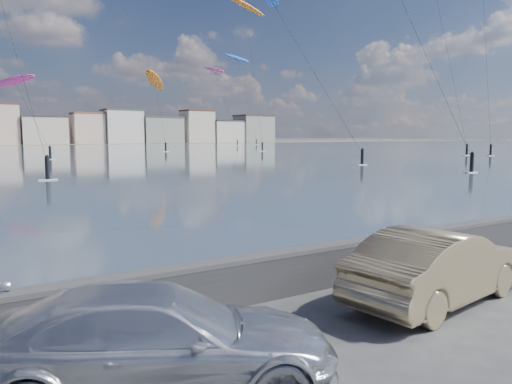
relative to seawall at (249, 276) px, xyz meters
The scene contains 9 objects.
ground 2.76m from the seawall, 90.00° to the right, with size 700.00×700.00×0.00m, color #333335.
seawall is the anchor object (origin of this frame).
car_silver 3.88m from the seawall, 140.49° to the right, with size 2.07×5.08×1.47m, color silver.
car_champagne 4.06m from the seawall, 31.18° to the right, with size 1.69×4.85×1.60m, color tan.
kitesurfer_0 175.39m from the seawall, 60.08° to the left, with size 8.35×19.52×33.31m.
kitesurfer_6 109.24m from the seawall, 59.13° to the left, with size 10.29×12.70×34.73m.
kitesurfer_7 105.35m from the seawall, 70.19° to the left, with size 8.21×15.63×17.68m.
kitesurfer_14 159.04m from the seawall, 62.77° to the left, with size 5.12×18.91×26.44m.
kitesurfer_18 81.07m from the seawall, 86.41° to the left, with size 7.01×17.20×13.53m.
Camera 1 is at (-5.36, -6.14, 3.59)m, focal length 35.00 mm.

